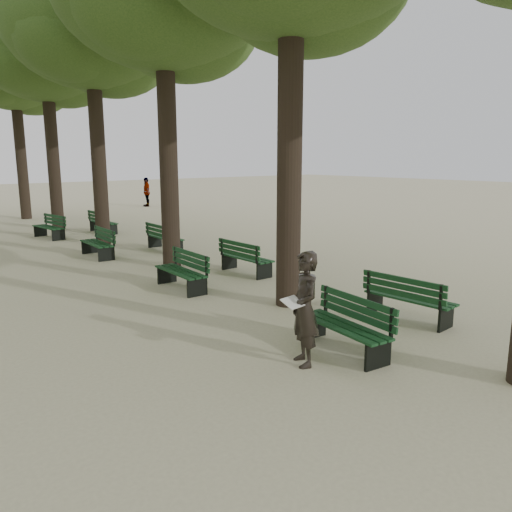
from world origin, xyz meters
TOP-DOWN VIEW (x-y plane):
  - ground at (0.00, 0.00)m, footprint 120.00×120.00m
  - tree_central_3 at (1.50, 13.00)m, footprint 6.00×6.00m
  - tree_central_4 at (1.50, 18.00)m, footprint 6.00×6.00m
  - tree_central_5 at (1.50, 23.00)m, footprint 6.00×6.00m
  - bench_left_0 at (0.37, 0.44)m, footprint 0.80×1.86m
  - bench_left_1 at (0.37, 5.59)m, footprint 0.67×1.83m
  - bench_left_2 at (0.37, 10.77)m, footprint 0.65×1.82m
  - bench_left_3 at (0.37, 15.63)m, footprint 0.81×1.86m
  - bench_right_0 at (2.63, 0.71)m, footprint 0.67×1.83m
  - bench_right_1 at (2.63, 5.90)m, footprint 0.57×1.80m
  - bench_right_2 at (2.63, 10.42)m, footprint 0.63×1.82m
  - bench_right_3 at (2.63, 15.70)m, footprint 0.61×1.81m
  - man_with_map at (-0.49, 0.50)m, footprint 0.75×0.80m
  - pedestrian_c at (9.44, 24.93)m, footprint 0.64×1.15m

SIDE VIEW (x-z plane):
  - ground at x=0.00m, z-range 0.00..0.00m
  - bench_left_0 at x=0.37m, z-range -0.19..0.73m
  - bench_left_1 at x=0.37m, z-range -0.19..0.73m
  - bench_left_2 at x=0.37m, z-range -0.19..0.73m
  - bench_left_3 at x=0.37m, z-range -0.19..0.73m
  - bench_right_0 at x=2.63m, z-range -0.19..0.73m
  - bench_right_1 at x=2.63m, z-range -0.19..0.73m
  - bench_right_2 at x=2.63m, z-range -0.19..0.73m
  - bench_right_3 at x=2.63m, z-range -0.19..0.73m
  - man_with_map at x=-0.49m, z-range 0.00..1.80m
  - pedestrian_c at x=9.44m, z-range 0.00..1.87m
  - tree_central_3 at x=1.50m, z-range 2.68..12.63m
  - tree_central_4 at x=1.50m, z-range 2.68..12.63m
  - tree_central_5 at x=1.50m, z-range 2.68..12.63m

